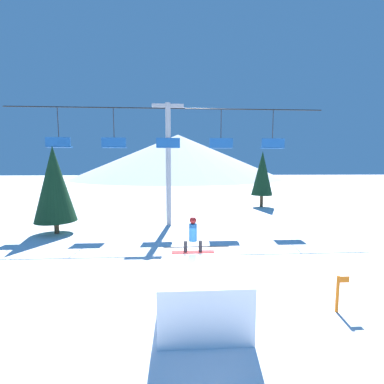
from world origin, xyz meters
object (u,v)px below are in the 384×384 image
(snow_ramp, at_px, (201,287))
(pine_tree_near, at_px, (54,184))
(trail_marker, at_px, (338,293))
(snowboarder, at_px, (193,235))

(snow_ramp, xyz_separation_m, pine_tree_near, (-9.07, 10.02, 2.63))
(pine_tree_near, xyz_separation_m, trail_marker, (13.47, -10.34, -2.77))
(pine_tree_near, bearing_deg, trail_marker, -37.51)
(snow_ramp, distance_m, pine_tree_near, 13.77)
(snowboarder, xyz_separation_m, pine_tree_near, (-8.89, 8.94, 1.20))
(pine_tree_near, height_order, trail_marker, pine_tree_near)
(pine_tree_near, relative_size, trail_marker, 4.99)
(snowboarder, height_order, pine_tree_near, pine_tree_near)
(snowboarder, distance_m, trail_marker, 5.03)
(snowboarder, bearing_deg, trail_marker, -17.00)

